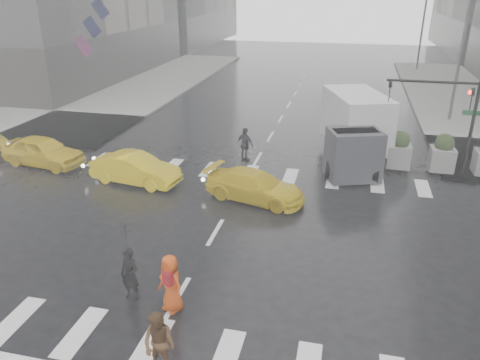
% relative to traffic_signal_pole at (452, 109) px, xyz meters
% --- Properties ---
extents(ground, '(120.00, 120.00, 0.00)m').
position_rel_traffic_signal_pole_xyz_m(ground, '(-9.01, -8.01, -3.22)').
color(ground, black).
rests_on(ground, ground).
extents(sidewalk_nw, '(35.00, 35.00, 0.15)m').
position_rel_traffic_signal_pole_xyz_m(sidewalk_nw, '(-28.51, 9.49, -3.14)').
color(sidewalk_nw, slate).
rests_on(sidewalk_nw, ground).
extents(road_markings, '(18.00, 48.00, 0.01)m').
position_rel_traffic_signal_pole_xyz_m(road_markings, '(-9.01, -8.01, -3.21)').
color(road_markings, silver).
rests_on(road_markings, ground).
extents(traffic_signal_pole, '(4.45, 0.42, 4.50)m').
position_rel_traffic_signal_pole_xyz_m(traffic_signal_pole, '(0.00, 0.00, 0.00)').
color(traffic_signal_pole, black).
rests_on(traffic_signal_pole, ground).
extents(street_lamp_near, '(2.15, 0.22, 9.00)m').
position_rel_traffic_signal_pole_xyz_m(street_lamp_near, '(1.86, 9.99, 1.73)').
color(street_lamp_near, '#59595B').
rests_on(street_lamp_near, ground).
extents(street_lamp_far, '(2.15, 0.22, 9.00)m').
position_rel_traffic_signal_pole_xyz_m(street_lamp_far, '(1.86, 29.99, 1.73)').
color(street_lamp_far, '#59595B').
rests_on(street_lamp_far, ground).
extents(planter_west, '(1.10, 1.10, 1.80)m').
position_rel_traffic_signal_pole_xyz_m(planter_west, '(-2.01, 0.19, -2.23)').
color(planter_west, slate).
rests_on(planter_west, ground).
extents(planter_mid, '(1.10, 1.10, 1.80)m').
position_rel_traffic_signal_pole_xyz_m(planter_mid, '(-0.01, 0.19, -2.23)').
color(planter_mid, slate).
rests_on(planter_mid, ground).
extents(flag_cluster, '(2.87, 3.06, 4.69)m').
position_rel_traffic_signal_pole_xyz_m(flag_cluster, '(-24.09, 10.49, 2.42)').
color(flag_cluster, '#59595B').
rests_on(flag_cluster, ground).
extents(pedestrian_black, '(1.10, 1.12, 2.43)m').
position_rel_traffic_signal_pole_xyz_m(pedestrian_black, '(-10.29, -12.33, -1.60)').
color(pedestrian_black, black).
rests_on(pedestrian_black, ground).
extents(pedestrian_brown, '(0.91, 0.76, 1.70)m').
position_rel_traffic_signal_pole_xyz_m(pedestrian_brown, '(-8.38, -14.81, -2.37)').
color(pedestrian_brown, '#4C301B').
rests_on(pedestrian_brown, ground).
extents(pedestrian_orange, '(1.01, 0.88, 1.73)m').
position_rel_traffic_signal_pole_xyz_m(pedestrian_orange, '(-8.97, -12.53, -2.34)').
color(pedestrian_orange, '#C13E0D').
rests_on(pedestrian_orange, ground).
extents(pedestrian_far_a, '(1.21, 1.03, 1.77)m').
position_rel_traffic_signal_pole_xyz_m(pedestrian_far_a, '(-9.58, -0.42, -2.33)').
color(pedestrian_far_a, black).
rests_on(pedestrian_far_a, ground).
extents(pedestrian_far_b, '(1.04, 0.71, 1.48)m').
position_rel_traffic_signal_pole_xyz_m(pedestrian_far_b, '(-4.94, 0.42, -2.48)').
color(pedestrian_far_b, black).
rests_on(pedestrian_far_b, ground).
extents(taxi_front, '(4.54, 2.38, 1.47)m').
position_rel_traffic_signal_pole_xyz_m(taxi_front, '(-19.33, -3.32, -2.48)').
color(taxi_front, '#D8B60B').
rests_on(taxi_front, ground).
extents(taxi_mid, '(4.32, 2.04, 1.37)m').
position_rel_traffic_signal_pole_xyz_m(taxi_mid, '(-13.83, -4.38, -2.53)').
color(taxi_mid, '#D8B60B').
rests_on(taxi_mid, ground).
extents(taxi_rear, '(4.12, 2.65, 1.25)m').
position_rel_traffic_signal_pole_xyz_m(taxi_rear, '(-8.15, -4.89, -2.59)').
color(taxi_rear, '#D8B60B').
rests_on(taxi_rear, ground).
extents(box_truck, '(2.39, 6.38, 3.39)m').
position_rel_traffic_signal_pole_xyz_m(box_truck, '(-4.18, 0.64, -1.41)').
color(box_truck, silver).
rests_on(box_truck, ground).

